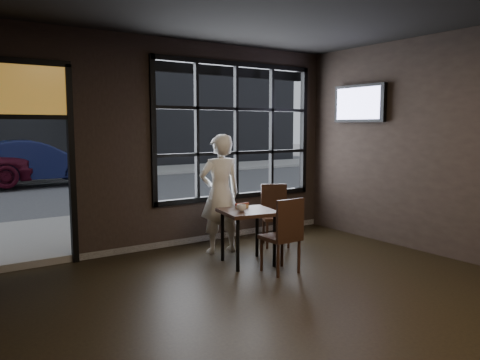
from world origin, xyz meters
TOP-DOWN VIEW (x-y plane):
  - floor at (0.00, 0.00)m, footprint 6.00×7.00m
  - window_frame at (1.20, 3.50)m, footprint 3.06×0.12m
  - stained_transom at (-2.10, 3.50)m, footprint 1.20×0.06m
  - cafe_table at (0.45, 2.07)m, footprint 0.81×0.81m
  - chair_near at (0.58, 1.54)m, footprint 0.42×0.42m
  - chair_window at (1.37, 2.63)m, footprint 0.56×0.56m
  - man at (0.44, 2.79)m, footprint 0.69×0.50m
  - hotdog at (0.48, 2.26)m, footprint 0.21×0.12m
  - cup at (0.31, 2.04)m, footprint 0.13×0.13m
  - tv at (2.93, 2.37)m, footprint 0.12×1.07m
  - navy_car at (-0.41, 12.54)m, footprint 4.14×1.45m
  - tree_right at (3.07, 15.47)m, footprint 2.22×2.22m

SIDE VIEW (x-z plane):
  - floor at x=0.00m, z-range -0.02..0.00m
  - cafe_table at x=0.45m, z-range 0.00..0.75m
  - chair_window at x=1.37m, z-range 0.00..0.96m
  - chair_near at x=0.58m, z-range 0.00..0.98m
  - hotdog at x=0.48m, z-range 0.75..0.81m
  - navy_car at x=-0.41m, z-range 0.10..1.46m
  - cup at x=0.31m, z-range 0.75..0.84m
  - man at x=0.44m, z-range 0.00..1.77m
  - window_frame at x=1.20m, z-range 0.66..2.94m
  - tv at x=2.93m, z-range 1.95..2.57m
  - stained_transom at x=-2.10m, z-range 2.00..2.70m
  - tree_right at x=3.07m, z-range 0.77..4.57m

